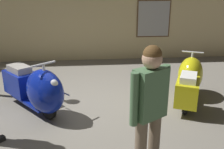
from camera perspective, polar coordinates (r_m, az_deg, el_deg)
The scene contains 5 objects.
ground_plane at distance 5.47m, azimuth -5.88°, elevation -6.84°, with size 60.00×60.00×0.00m, color slate.
showroom_back_wall at distance 8.71m, azimuth -7.35°, elevation 14.26°, with size 18.00×0.63×3.37m.
scooter_0 at distance 5.12m, azimuth -16.84°, elevation -3.24°, with size 1.58×1.71×1.11m.
scooter_1 at distance 5.74m, azimuth 17.34°, elevation -1.17°, with size 1.18×1.77×1.05m.
visitor_0 at distance 3.06m, azimuth 8.61°, elevation -7.15°, with size 0.53×0.42×1.78m.
Camera 1 is at (0.09, -4.93, 2.37)m, focal length 39.81 mm.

